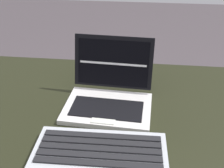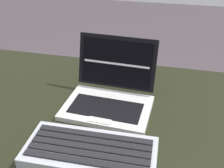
# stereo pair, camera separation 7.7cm
# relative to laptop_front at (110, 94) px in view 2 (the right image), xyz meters

# --- Properties ---
(desk) EXTENTS (1.63, 0.66, 0.71)m
(desk) POSITION_rel_laptop_front_xyz_m (0.06, -0.04, -0.12)
(desk) COLOR black
(desk) RESTS_ON ground
(laptop_front) EXTENTS (0.26, 0.23, 0.18)m
(laptop_front) POSITION_rel_laptop_front_xyz_m (0.00, 0.00, 0.00)
(laptop_front) COLOR silver
(laptop_front) RESTS_ON desk
(external_keyboard) EXTENTS (0.31, 0.15, 0.03)m
(external_keyboard) POSITION_rel_laptop_front_xyz_m (0.00, -0.22, -0.02)
(external_keyboard) COLOR #B5B9BF
(external_keyboard) RESTS_ON desk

